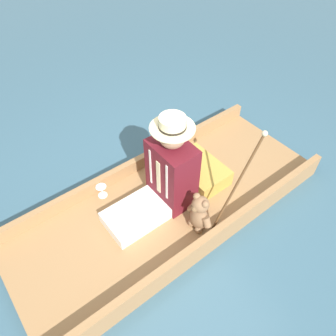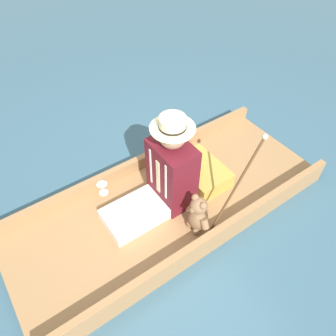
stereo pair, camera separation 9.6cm
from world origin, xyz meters
TOP-DOWN VIEW (x-y plane):
  - ground_plane at (0.00, 0.00)m, footprint 16.00×16.00m
  - punt_boat at (0.00, 0.00)m, footprint 1.11×2.86m
  - seat_cushion at (0.07, -0.41)m, footprint 0.53×0.37m
  - seated_person at (0.03, 0.03)m, footprint 0.39×0.81m
  - teddy_bear at (-0.35, -0.03)m, footprint 0.27×0.16m
  - wine_glass at (0.44, 0.43)m, footprint 0.09×0.09m
  - walking_cane at (-0.45, -0.32)m, footprint 0.04×0.44m

SIDE VIEW (x-z plane):
  - ground_plane at x=0.00m, z-range 0.00..0.00m
  - punt_boat at x=0.00m, z-range -0.05..0.19m
  - seat_cushion at x=0.07m, z-range 0.11..0.26m
  - wine_glass at x=0.44m, z-range 0.13..0.25m
  - teddy_bear at x=-0.35m, z-range 0.09..0.48m
  - seated_person at x=0.03m, z-range -0.01..0.89m
  - walking_cane at x=-0.45m, z-range 0.17..1.05m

